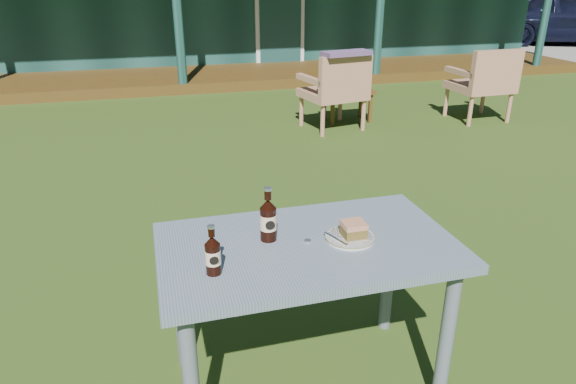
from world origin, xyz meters
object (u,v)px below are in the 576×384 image
object	(u,v)px
cafe_table	(307,264)
armchair_right	(485,81)
plate	(350,237)
armchair_left	(337,88)
cake_slice	(354,229)
side_table	(348,94)
car_near	(563,16)
cola_bottle_far	(213,255)
cola_bottle_near	(268,219)

from	to	relation	value
cafe_table	armchair_right	world-z (taller)	armchair_right
cafe_table	plate	world-z (taller)	plate
cafe_table	armchair_left	xyz separation A→B (m)	(1.58, 3.86, -0.12)
cake_slice	armchair_left	xyz separation A→B (m)	(1.39, 3.88, -0.26)
armchair_left	side_table	bearing A→B (deg)	50.13
cake_slice	car_near	bearing A→B (deg)	45.07
armchair_left	side_table	distance (m)	0.46
plate	cola_bottle_far	size ratio (longest dim) A/B	1.06
car_near	cola_bottle_far	distance (m)	14.56
car_near	cola_bottle_near	xyz separation A→B (m)	(-10.27, -9.87, 0.09)
cafe_table	armchair_left	distance (m)	4.18
cafe_table	armchair_right	xyz separation A→B (m)	(3.49, 3.75, -0.11)
cola_bottle_near	armchair_left	bearing A→B (deg)	65.55
cafe_table	cola_bottle_far	xyz separation A→B (m)	(-0.40, -0.13, 0.18)
cola_bottle_far	armchair_right	bearing A→B (deg)	44.94
cafe_table	armchair_left	bearing A→B (deg)	67.78
plate	cake_slice	xyz separation A→B (m)	(0.01, -0.00, 0.04)
cake_slice	armchair_right	bearing A→B (deg)	48.79
cola_bottle_near	side_table	size ratio (longest dim) A/B	0.38
cola_bottle_far	side_table	bearing A→B (deg)	62.49
plate	armchair_left	xyz separation A→B (m)	(1.40, 3.88, -0.23)
cafe_table	armchair_right	size ratio (longest dim) A/B	1.33
car_near	cafe_table	xyz separation A→B (m)	(-10.12, -9.94, -0.10)
cola_bottle_far	armchair_left	size ratio (longest dim) A/B	0.22
armchair_right	side_table	distance (m)	1.71
car_near	cola_bottle_near	world-z (taller)	car_near
plate	armchair_right	world-z (taller)	armchair_right
cola_bottle_near	armchair_left	distance (m)	4.18
cake_slice	cola_bottle_near	size ratio (longest dim) A/B	0.40
plate	armchair_right	xyz separation A→B (m)	(3.32, 3.77, -0.22)
cola_bottle_near	armchair_left	size ratio (longest dim) A/B	0.26
cake_slice	side_table	bearing A→B (deg)	68.44
car_near	cola_bottle_near	bearing A→B (deg)	157.47
armchair_right	cafe_table	bearing A→B (deg)	-132.94
cola_bottle_near	armchair_right	distance (m)	5.19
cake_slice	side_table	distance (m)	4.55
car_near	cake_slice	bearing A→B (deg)	158.68
cake_slice	armchair_right	size ratio (longest dim) A/B	0.10
cola_bottle_far	cafe_table	bearing A→B (deg)	17.87
cake_slice	cola_bottle_far	bearing A→B (deg)	-169.36
cola_bottle_near	armchair_right	world-z (taller)	cola_bottle_near
car_near	cola_bottle_far	xyz separation A→B (m)	(-10.52, -10.07, 0.08)
cafe_table	cola_bottle_far	bearing A→B (deg)	-162.13
plate	cafe_table	bearing A→B (deg)	174.21
cola_bottle_near	cafe_table	bearing A→B (deg)	-25.25
car_near	plate	distance (m)	14.08
side_table	cola_bottle_far	bearing A→B (deg)	-117.51
cake_slice	armchair_left	bearing A→B (deg)	70.30
cola_bottle_near	armchair_right	size ratio (longest dim) A/B	0.25
car_near	cake_slice	world-z (taller)	car_near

